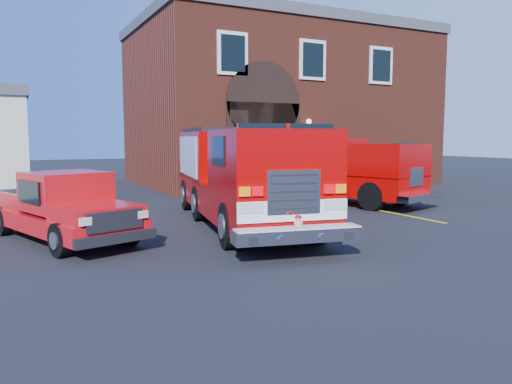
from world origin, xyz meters
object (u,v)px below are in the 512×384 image
pickup_truck (62,208)px  fire_engine (241,174)px  fire_station (278,106)px  secondary_truck (330,167)px

pickup_truck → fire_engine: bearing=1.4°
fire_station → pickup_truck: bearing=-136.3°
pickup_truck → fire_station: bearing=43.7°
fire_engine → pickup_truck: fire_engine is taller
fire_station → secondary_truck: 9.58m
fire_engine → secondary_truck: (5.25, 3.17, -0.12)m
fire_station → pickup_truck: size_ratio=2.82×
fire_station → pickup_truck: fire_station is taller
pickup_truck → secondary_truck: size_ratio=0.69×
fire_station → secondary_truck: size_ratio=1.94×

